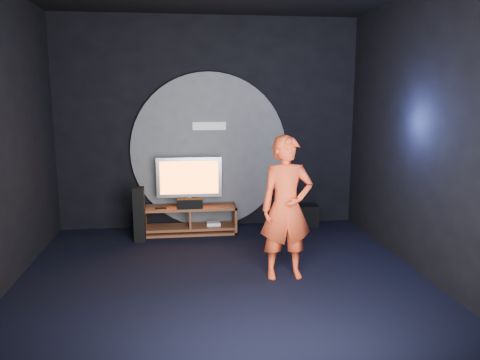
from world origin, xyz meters
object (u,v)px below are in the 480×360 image
Objects in this scene: subwoofer at (308,215)px; tv at (189,179)px; player at (286,208)px; media_console at (191,221)px; tower_speaker_right at (289,204)px; tower_speaker_left at (139,214)px.

tv is at bearing -176.24° from subwoofer.
player is (1.14, -2.08, -0.00)m from tv.
media_console is at bearing 118.00° from player.
subwoofer is (2.01, 0.20, -0.01)m from media_console.
tower_speaker_right is at bearing 0.97° from tv.
player reaches higher than tower_speaker_left.
tower_speaker_left is 2.86m from subwoofer.
player is at bearing -104.25° from tower_speaker_right.
media_console reaches higher than subwoofer.
tower_speaker_right is at bearing 3.29° from media_console.
tower_speaker_left is at bearing -170.34° from tower_speaker_right.
tower_speaker_right is 2.34× the size of subwoofer.
player reaches higher than subwoofer.
tower_speaker_right is (1.66, 0.10, 0.23)m from media_console.
player reaches higher than tower_speaker_right.
media_console is 0.88m from tower_speaker_left.
subwoofer is (0.35, 0.10, -0.24)m from tower_speaker_right.
tv is at bearing 26.50° from tower_speaker_left.
media_console is 0.69m from tv.
media_console is 0.85× the size of player.
tv is 1.24× the size of tower_speaker_left.
player is at bearing -61.31° from tv.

